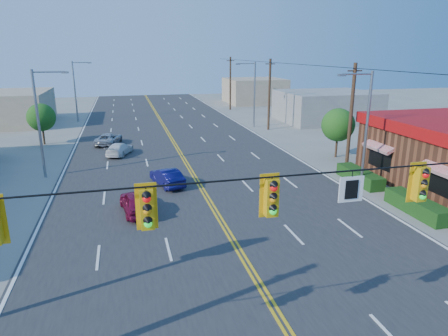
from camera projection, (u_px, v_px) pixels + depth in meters
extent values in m
cube|color=#2D2D30|center=(192.00, 174.00, 31.13)|extent=(20.00, 120.00, 0.06)
cylinder|color=black|center=(313.00, 174.00, 10.85)|extent=(24.00, 0.05, 0.05)
cube|color=white|center=(351.00, 189.00, 11.28)|extent=(0.75, 0.04, 0.75)
cube|color=#D89E0C|center=(147.00, 209.00, 9.95)|extent=(0.55, 0.34, 1.25)
cube|color=#D89E0C|center=(271.00, 197.00, 10.72)|extent=(0.55, 0.34, 1.25)
cube|color=#D89E0C|center=(420.00, 184.00, 11.83)|extent=(0.55, 0.34, 1.25)
cube|color=#194214|center=(385.00, 190.00, 26.28)|extent=(1.20, 9.00, 0.90)
cylinder|color=gray|center=(366.00, 131.00, 27.02)|extent=(0.20, 0.20, 8.00)
cylinder|color=gray|center=(357.00, 74.00, 25.70)|extent=(2.20, 0.12, 0.12)
cube|color=gray|center=(342.00, 75.00, 25.45)|extent=(0.50, 0.25, 0.15)
cylinder|color=gray|center=(255.00, 95.00, 49.35)|extent=(0.20, 0.20, 8.00)
cylinder|color=gray|center=(247.00, 64.00, 48.03)|extent=(2.20, 0.12, 0.12)
cube|color=gray|center=(238.00, 64.00, 47.78)|extent=(0.50, 0.25, 0.15)
cylinder|color=gray|center=(39.00, 125.00, 29.29)|extent=(0.20, 0.20, 8.00)
cylinder|color=gray|center=(48.00, 72.00, 28.48)|extent=(2.20, 0.12, 0.12)
cube|color=gray|center=(65.00, 72.00, 28.75)|extent=(0.50, 0.25, 0.15)
cylinder|color=gray|center=(75.00, 92.00, 53.48)|extent=(0.20, 0.20, 8.00)
cylinder|color=gray|center=(81.00, 62.00, 52.67)|extent=(2.20, 0.12, 0.12)
cube|color=gray|center=(90.00, 63.00, 52.94)|extent=(0.50, 0.25, 0.15)
cylinder|color=#47301E|center=(351.00, 118.00, 30.97)|extent=(0.28, 0.28, 8.40)
cylinder|color=#47301E|center=(269.00, 95.00, 47.72)|extent=(0.28, 0.28, 8.40)
cylinder|color=#47301E|center=(230.00, 84.00, 64.47)|extent=(0.28, 0.28, 8.40)
cylinder|color=#47301E|center=(336.00, 146.00, 35.88)|extent=(0.20, 0.20, 2.10)
sphere|color=#235B19|center=(338.00, 125.00, 35.35)|extent=(2.94, 2.94, 2.94)
cylinder|color=#47301E|center=(43.00, 135.00, 40.82)|extent=(0.20, 0.20, 2.00)
sphere|color=#235B19|center=(41.00, 117.00, 40.32)|extent=(2.80, 2.80, 2.80)
cube|color=gray|center=(326.00, 106.00, 54.37)|extent=(12.00, 10.00, 4.00)
cube|color=tan|center=(4.00, 108.00, 51.89)|extent=(11.00, 12.00, 4.20)
cube|color=tan|center=(254.00, 91.00, 74.07)|extent=(10.00, 10.00, 4.40)
imported|color=maroon|center=(136.00, 203.00, 23.39)|extent=(2.08, 4.07, 1.33)
imported|color=#0E0D50|center=(167.00, 178.00, 28.20)|extent=(2.29, 3.94, 1.23)
imported|color=silver|center=(119.00, 149.00, 36.59)|extent=(2.84, 4.14, 1.11)
imported|color=#ACAEB2|center=(109.00, 139.00, 40.64)|extent=(3.01, 4.54, 1.16)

